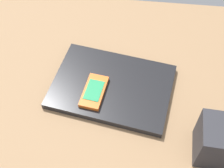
% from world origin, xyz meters
% --- Properties ---
extents(desk_surface, '(1.20, 0.80, 0.03)m').
position_xyz_m(desk_surface, '(0.00, 0.00, 0.01)').
color(desk_surface, '#9E7751').
rests_on(desk_surface, ground).
extents(laptop_closed, '(0.35, 0.27, 0.02)m').
position_xyz_m(laptop_closed, '(0.07, 0.02, 0.04)').
color(laptop_closed, black).
rests_on(laptop_closed, desk_surface).
extents(cell_phone_on_laptop, '(0.07, 0.11, 0.01)m').
position_xyz_m(cell_phone_on_laptop, '(0.03, -0.01, 0.05)').
color(cell_phone_on_laptop, orange).
rests_on(cell_phone_on_laptop, laptop_closed).
extents(desk_organizer, '(0.11, 0.10, 0.11)m').
position_xyz_m(desk_organizer, '(0.33, -0.14, 0.09)').
color(desk_organizer, '#2D2D33').
rests_on(desk_organizer, desk_surface).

